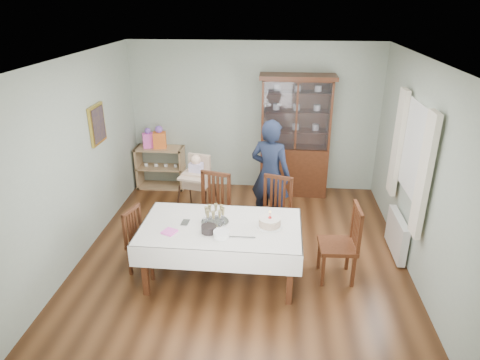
# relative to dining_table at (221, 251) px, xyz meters

# --- Properties ---
(floor) EXTENTS (5.00, 5.00, 0.00)m
(floor) POSITION_rel_dining_table_xyz_m (0.23, 0.48, -0.38)
(floor) COLOR #593319
(floor) RESTS_ON ground
(room_shell) EXTENTS (5.00, 5.00, 5.00)m
(room_shell) POSITION_rel_dining_table_xyz_m (0.23, 1.01, 1.32)
(room_shell) COLOR #9EAA99
(room_shell) RESTS_ON floor
(dining_table) EXTENTS (2.01, 1.17, 0.76)m
(dining_table) POSITION_rel_dining_table_xyz_m (0.00, 0.00, 0.00)
(dining_table) COLOR #4A2312
(dining_table) RESTS_ON floor
(china_cabinet) EXTENTS (1.30, 0.48, 2.18)m
(china_cabinet) POSITION_rel_dining_table_xyz_m (0.98, 2.74, 0.74)
(china_cabinet) COLOR #4A2312
(china_cabinet) RESTS_ON floor
(sideboard) EXTENTS (0.90, 0.38, 0.80)m
(sideboard) POSITION_rel_dining_table_xyz_m (-1.52, 2.76, 0.02)
(sideboard) COLOR tan
(sideboard) RESTS_ON floor
(picture_frame) EXTENTS (0.04, 0.48, 0.58)m
(picture_frame) POSITION_rel_dining_table_xyz_m (-1.99, 1.28, 1.27)
(picture_frame) COLOR gold
(picture_frame) RESTS_ON room_shell
(window) EXTENTS (0.04, 1.02, 1.22)m
(window) POSITION_rel_dining_table_xyz_m (2.45, 0.78, 1.17)
(window) COLOR white
(window) RESTS_ON room_shell
(curtain_left) EXTENTS (0.07, 0.30, 1.55)m
(curtain_left) POSITION_rel_dining_table_xyz_m (2.39, 0.16, 1.07)
(curtain_left) COLOR silver
(curtain_left) RESTS_ON room_shell
(curtain_right) EXTENTS (0.07, 0.30, 1.55)m
(curtain_right) POSITION_rel_dining_table_xyz_m (2.39, 1.40, 1.07)
(curtain_right) COLOR silver
(curtain_right) RESTS_ON room_shell
(radiator) EXTENTS (0.10, 0.80, 0.55)m
(radiator) POSITION_rel_dining_table_xyz_m (2.39, 0.78, -0.08)
(radiator) COLOR white
(radiator) RESTS_ON floor
(chair_far_left) EXTENTS (0.59, 0.59, 1.06)m
(chair_far_left) POSITION_rel_dining_table_xyz_m (-0.25, 0.81, -0.07)
(chair_far_left) COLOR #4A2312
(chair_far_left) RESTS_ON floor
(chair_far_right) EXTENTS (0.56, 0.56, 1.01)m
(chair_far_right) POSITION_rel_dining_table_xyz_m (0.65, 0.90, -0.08)
(chair_far_right) COLOR #4A2312
(chair_far_right) RESTS_ON floor
(chair_end_left) EXTENTS (0.49, 0.49, 0.89)m
(chair_end_left) POSITION_rel_dining_table_xyz_m (-1.02, 0.06, -0.12)
(chair_end_left) COLOR #4A2312
(chair_end_left) RESTS_ON floor
(chair_end_right) EXTENTS (0.48, 0.48, 1.02)m
(chair_end_right) POSITION_rel_dining_table_xyz_m (1.49, 0.12, -0.08)
(chair_end_right) COLOR #4A2312
(chair_end_right) RESTS_ON floor
(woman) EXTENTS (0.75, 0.62, 1.75)m
(woman) POSITION_rel_dining_table_xyz_m (0.58, 1.44, 0.49)
(woman) COLOR black
(woman) RESTS_ON floor
(high_chair) EXTENTS (0.60, 0.60, 1.12)m
(high_chair) POSITION_rel_dining_table_xyz_m (-0.59, 1.55, 0.05)
(high_chair) COLOR black
(high_chair) RESTS_ON floor
(champagne_tray) EXTENTS (0.35, 0.35, 0.21)m
(champagne_tray) POSITION_rel_dining_table_xyz_m (-0.08, 0.08, 0.44)
(champagne_tray) COLOR silver
(champagne_tray) RESTS_ON dining_table
(birthday_cake) EXTENTS (0.31, 0.31, 0.22)m
(birthday_cake) POSITION_rel_dining_table_xyz_m (0.61, 0.04, 0.43)
(birthday_cake) COLOR white
(birthday_cake) RESTS_ON dining_table
(plate_stack_dark) EXTENTS (0.20, 0.20, 0.09)m
(plate_stack_dark) POSITION_rel_dining_table_xyz_m (-0.12, -0.17, 0.42)
(plate_stack_dark) COLOR black
(plate_stack_dark) RESTS_ON dining_table
(plate_stack_white) EXTENTS (0.22, 0.22, 0.08)m
(plate_stack_white) POSITION_rel_dining_table_xyz_m (0.04, -0.27, 0.42)
(plate_stack_white) COLOR white
(plate_stack_white) RESTS_ON dining_table
(napkin_stack) EXTENTS (0.20, 0.20, 0.02)m
(napkin_stack) POSITION_rel_dining_table_xyz_m (-0.60, -0.22, 0.39)
(napkin_stack) COLOR #FB5CCB
(napkin_stack) RESTS_ON dining_table
(cutlery) EXTENTS (0.12, 0.17, 0.01)m
(cutlery) POSITION_rel_dining_table_xyz_m (-0.49, 0.03, 0.38)
(cutlery) COLOR silver
(cutlery) RESTS_ON dining_table
(cake_knife) EXTENTS (0.31, 0.03, 0.01)m
(cake_knife) POSITION_rel_dining_table_xyz_m (0.29, -0.26, 0.38)
(cake_knife) COLOR silver
(cake_knife) RESTS_ON dining_table
(gift_bag_pink) EXTENTS (0.24, 0.19, 0.38)m
(gift_bag_pink) POSITION_rel_dining_table_xyz_m (-1.71, 2.74, 0.58)
(gift_bag_pink) COLOR #FB5CCB
(gift_bag_pink) RESTS_ON sideboard
(gift_bag_orange) EXTENTS (0.25, 0.20, 0.42)m
(gift_bag_orange) POSITION_rel_dining_table_xyz_m (-1.49, 2.74, 0.60)
(gift_bag_orange) COLOR orange
(gift_bag_orange) RESTS_ON sideboard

